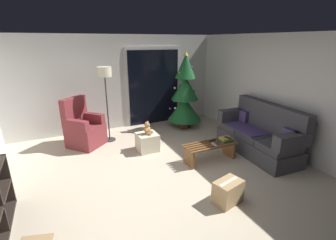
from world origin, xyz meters
TOP-DOWN VIEW (x-y plane):
  - ground_plane at (0.00, 0.00)m, footprint 7.00×7.00m
  - wall_back at (0.00, 3.06)m, footprint 5.72×0.12m
  - wall_right at (2.86, 0.00)m, footprint 0.12×6.00m
  - patio_door_frame at (1.04, 2.99)m, footprint 1.60×0.02m
  - patio_door_glass at (1.04, 2.97)m, footprint 1.50×0.02m
  - couch at (2.32, 0.13)m, footprint 0.90×1.98m
  - coffee_table at (1.14, 0.27)m, footprint 1.10×0.40m
  - remote_silver at (1.17, 0.19)m, footprint 0.05×0.16m
  - remote_graphite at (1.29, 0.22)m, footprint 0.13×0.15m
  - remote_black at (1.26, 0.37)m, footprint 0.16×0.07m
  - book_stack at (1.51, 0.25)m, footprint 0.26×0.20m
  - cell_phone at (1.53, 0.22)m, footprint 0.11×0.16m
  - christmas_tree at (1.65, 2.24)m, footprint 0.93×0.93m
  - armchair at (-1.07, 2.16)m, footprint 0.97×0.97m
  - floor_lamp at (-0.48, 2.20)m, footprint 0.32×0.32m
  - ottoman at (0.16, 1.27)m, footprint 0.44×0.44m
  - teddy_bear_honey at (0.17, 1.26)m, footprint 0.21×0.21m
  - cardboard_box_taped_mid_floor at (0.61, -0.96)m, footprint 0.49×0.38m

SIDE VIEW (x-z plane):
  - ground_plane at x=0.00m, z-range 0.00..0.00m
  - cardboard_box_taped_mid_floor at x=0.61m, z-range 0.00..0.36m
  - ottoman at x=0.16m, z-range 0.00..0.39m
  - coffee_table at x=1.14m, z-range 0.06..0.44m
  - remote_silver at x=1.17m, z-range 0.37..0.40m
  - remote_graphite at x=1.29m, z-range 0.37..0.40m
  - remote_black at x=1.26m, z-range 0.37..0.40m
  - couch at x=2.32m, z-range -0.14..0.94m
  - armchair at x=-1.07m, z-range -0.16..0.97m
  - book_stack at x=1.51m, z-range 0.37..0.44m
  - cell_phone at x=1.53m, z-range 0.44..0.45m
  - teddy_bear_honey at x=0.17m, z-range 0.37..0.66m
  - christmas_tree at x=1.65m, z-range -0.12..1.97m
  - patio_door_glass at x=1.04m, z-range 0.00..2.10m
  - patio_door_frame at x=1.04m, z-range 0.00..2.20m
  - wall_back at x=0.00m, z-range 0.00..2.50m
  - wall_right at x=2.86m, z-range 0.00..2.50m
  - floor_lamp at x=-0.48m, z-range 0.61..2.40m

